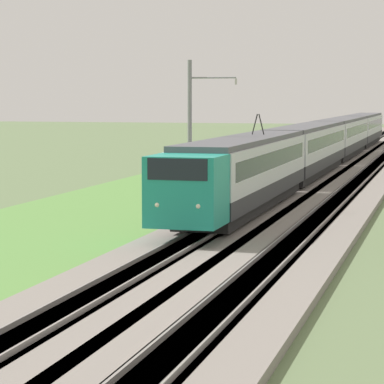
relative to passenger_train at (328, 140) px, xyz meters
The scene contains 7 objects.
ballast_main 21.76m from the passenger_train, behind, with size 240.00×4.40×0.30m.
ballast_adjacent 22.10m from the passenger_train, 169.84° to the right, with size 240.00×4.40×0.30m.
track_main 21.76m from the passenger_train, behind, with size 240.00×1.57×0.45m.
track_adjacent 22.10m from the passenger_train, 169.84° to the right, with size 240.00×1.57×0.45m.
grass_verge 22.65m from the passenger_train, 163.86° to the left, with size 240.00×12.91×0.12m.
passenger_train is the anchor object (origin of this frame).
catenary_mast_mid 31.51m from the passenger_train, behind, with size 0.22×2.56×7.77m.
Camera 1 is at (-4.14, -9.53, 5.88)m, focal length 85.00 mm.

